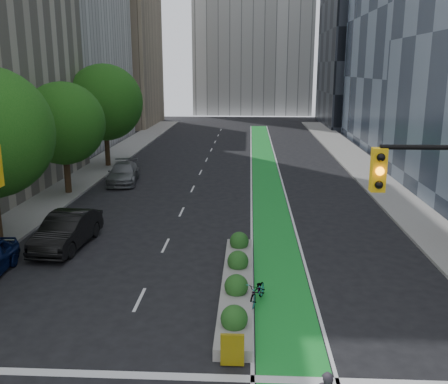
# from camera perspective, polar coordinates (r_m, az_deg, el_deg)

# --- Properties ---
(sidewalk_left) EXTENTS (3.60, 90.00, 0.15)m
(sidewalk_left) POSITION_cam_1_polar(r_m,az_deg,el_deg) (39.63, -16.93, 0.94)
(sidewalk_left) COLOR gray
(sidewalk_left) RESTS_ON ground
(sidewalk_right) EXTENTS (3.60, 90.00, 0.15)m
(sidewalk_right) POSITION_cam_1_polar(r_m,az_deg,el_deg) (38.65, 18.13, 0.53)
(sidewalk_right) COLOR gray
(sidewalk_right) RESTS_ON ground
(bike_lane_paint) EXTENTS (2.20, 70.00, 0.01)m
(bike_lane_paint) POSITION_cam_1_polar(r_m,az_deg,el_deg) (42.21, 4.76, 2.18)
(bike_lane_paint) COLOR green
(bike_lane_paint) RESTS_ON ground
(building_tan_far) EXTENTS (14.00, 16.00, 26.00)m
(building_tan_far) POSITION_cam_1_polar(r_m,az_deg,el_deg) (80.39, -13.23, 16.76)
(building_tan_far) COLOR tan
(building_tan_far) RESTS_ON ground
(building_dark_end) EXTENTS (14.00, 18.00, 28.00)m
(building_dark_end) POSITION_cam_1_polar(r_m,az_deg,el_deg) (81.58, 16.73, 17.21)
(building_dark_end) COLOR black
(building_dark_end) RESTS_ON ground
(tree_midfar) EXTENTS (5.60, 5.60, 7.76)m
(tree_midfar) POSITION_cam_1_polar(r_m,az_deg,el_deg) (35.80, -17.87, 7.45)
(tree_midfar) COLOR black
(tree_midfar) RESTS_ON ground
(tree_far) EXTENTS (6.60, 6.60, 9.00)m
(tree_far) POSITION_cam_1_polar(r_m,az_deg,el_deg) (45.20, -13.48, 9.91)
(tree_far) COLOR black
(tree_far) RESTS_ON ground
(median_planter) EXTENTS (1.20, 10.26, 1.10)m
(median_planter) POSITION_cam_1_polar(r_m,az_deg,el_deg) (20.11, 1.49, -10.19)
(median_planter) COLOR gray
(median_planter) RESTS_ON ground
(bicycle) EXTENTS (1.07, 1.80, 0.89)m
(bicycle) POSITION_cam_1_polar(r_m,az_deg,el_deg) (19.13, 3.85, -11.29)
(bicycle) COLOR gray
(bicycle) RESTS_ON ground
(parked_car_left_mid) EXTENTS (2.18, 5.30, 1.71)m
(parked_car_left_mid) POSITION_cam_1_polar(r_m,az_deg,el_deg) (25.73, -17.53, -4.22)
(parked_car_left_mid) COLOR black
(parked_car_left_mid) RESTS_ON ground
(parked_car_left_far) EXTENTS (2.80, 5.50, 1.53)m
(parked_car_left_far) POSITION_cam_1_polar(r_m,az_deg,el_deg) (39.12, -11.45, 2.14)
(parked_car_left_far) COLOR slate
(parked_car_left_far) RESTS_ON ground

